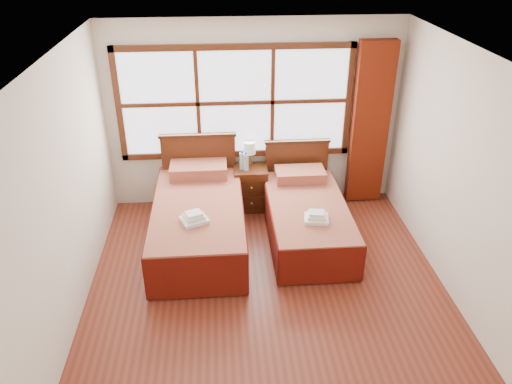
{
  "coord_description": "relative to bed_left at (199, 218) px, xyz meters",
  "views": [
    {
      "loc": [
        -0.48,
        -4.23,
        3.65
      ],
      "look_at": [
        -0.09,
        0.7,
        0.95
      ],
      "focal_mm": 35.0,
      "sensor_mm": 36.0,
      "label": 1
    }
  ],
  "objects": [
    {
      "name": "towels_left",
      "position": [
        -0.03,
        -0.48,
        0.3
      ],
      "size": [
        0.36,
        0.34,
        0.12
      ],
      "rotation": [
        0.0,
        0.0,
        0.39
      ],
      "color": "white",
      "rests_on": "bed_left"
    },
    {
      "name": "wall_back",
      "position": [
        0.78,
        1.05,
        0.97
      ],
      "size": [
        4.0,
        0.0,
        4.0
      ],
      "primitive_type": "plane",
      "rotation": [
        1.57,
        0.0,
        0.0
      ],
      "color": "silver",
      "rests_on": "floor"
    },
    {
      "name": "floor",
      "position": [
        0.78,
        -1.2,
        -0.33
      ],
      "size": [
        4.5,
        4.5,
        0.0
      ],
      "primitive_type": "plane",
      "color": "maroon",
      "rests_on": "ground"
    },
    {
      "name": "bed_left",
      "position": [
        0.0,
        0.0,
        0.0
      ],
      "size": [
        1.12,
        2.18,
        1.09
      ],
      "color": "#3B1C0C",
      "rests_on": "floor"
    },
    {
      "name": "bed_right",
      "position": [
        1.38,
        0.0,
        -0.04
      ],
      "size": [
        0.99,
        2.01,
        0.96
      ],
      "color": "#3B1C0C",
      "rests_on": "floor"
    },
    {
      "name": "wall_right",
      "position": [
        2.78,
        -1.2,
        0.97
      ],
      "size": [
        0.0,
        4.5,
        4.5
      ],
      "primitive_type": "plane",
      "rotation": [
        1.57,
        0.0,
        -1.57
      ],
      "color": "silver",
      "rests_on": "floor"
    },
    {
      "name": "bottle_far",
      "position": [
        0.65,
        0.75,
        0.41
      ],
      "size": [
        0.07,
        0.07,
        0.27
      ],
      "color": "#AAC6DA",
      "rests_on": "nightstand"
    },
    {
      "name": "curtain",
      "position": [
        2.38,
        0.91,
        0.84
      ],
      "size": [
        0.5,
        0.16,
        2.3
      ],
      "primitive_type": "cube",
      "color": "maroon",
      "rests_on": "wall_back"
    },
    {
      "name": "nightstand",
      "position": [
        0.71,
        0.8,
        -0.02
      ],
      "size": [
        0.47,
        0.46,
        0.62
      ],
      "color": "#4C2310",
      "rests_on": "floor"
    },
    {
      "name": "lamp",
      "position": [
        0.71,
        0.94,
        0.53
      ],
      "size": [
        0.17,
        0.17,
        0.34
      ],
      "color": "#B9893B",
      "rests_on": "nightstand"
    },
    {
      "name": "ceiling",
      "position": [
        0.78,
        -1.2,
        2.27
      ],
      "size": [
        4.5,
        4.5,
        0.0
      ],
      "primitive_type": "plane",
      "rotation": [
        3.14,
        0.0,
        0.0
      ],
      "color": "white",
      "rests_on": "wall_back"
    },
    {
      "name": "wall_left",
      "position": [
        -1.22,
        -1.2,
        0.97
      ],
      "size": [
        0.0,
        4.5,
        4.5
      ],
      "primitive_type": "plane",
      "rotation": [
        1.57,
        0.0,
        1.57
      ],
      "color": "silver",
      "rests_on": "floor"
    },
    {
      "name": "towels_right",
      "position": [
        1.41,
        -0.46,
        0.23
      ],
      "size": [
        0.32,
        0.29,
        0.12
      ],
      "rotation": [
        0.0,
        0.0,
        -0.15
      ],
      "color": "white",
      "rests_on": "bed_right"
    },
    {
      "name": "bottle_near",
      "position": [
        0.6,
        0.8,
        0.41
      ],
      "size": [
        0.07,
        0.07,
        0.27
      ],
      "color": "#AAC6DA",
      "rests_on": "nightstand"
    },
    {
      "name": "window",
      "position": [
        0.53,
        1.02,
        1.17
      ],
      "size": [
        3.16,
        0.06,
        1.56
      ],
      "color": "white",
      "rests_on": "wall_back"
    }
  ]
}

